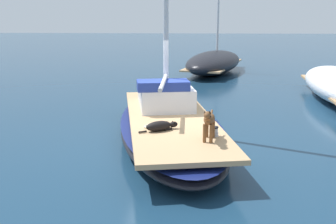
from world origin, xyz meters
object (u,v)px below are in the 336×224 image
deck_winch (215,132)px  moored_boat_far_astern (214,62)px  dog_brown (209,121)px  coiled_rope (151,127)px  dog_black (160,126)px  sailboat_main (170,128)px

deck_winch → moored_boat_far_astern: size_ratio=0.03×
moored_boat_far_astern → dog_brown: bearing=-93.7°
dog_brown → coiled_rope: 1.60m
dog_black → coiled_rope: dog_black is taller
dog_brown → dog_black: bearing=147.4°
deck_winch → coiled_rope: deck_winch is taller
deck_winch → coiled_rope: (-1.41, 0.59, -0.08)m
deck_winch → coiled_rope: 1.53m
sailboat_main → dog_brown: 2.29m
dog_black → moored_boat_far_astern: bearing=81.8°
sailboat_main → dog_brown: bearing=-66.0°
dog_black → moored_boat_far_astern: size_ratio=0.12×
sailboat_main → moored_boat_far_astern: size_ratio=1.03×
dog_black → sailboat_main: bearing=83.2°
dog_black → deck_winch: size_ratio=4.10×
sailboat_main → dog_brown: dog_brown is taller
sailboat_main → coiled_rope: bearing=-109.6°
coiled_rope → moored_boat_far_astern: (2.20, 13.52, -0.07)m
dog_brown → dog_black: (-1.04, 0.66, -0.32)m
deck_winch → dog_brown: bearing=-115.0°
dog_brown → moored_boat_far_astern: bearing=86.3°
dog_black → dog_brown: bearing=-32.6°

